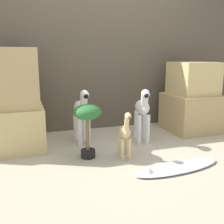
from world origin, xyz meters
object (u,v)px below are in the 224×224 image
potted_palm_front (87,118)px  surfboard (177,167)px  zebra_left (82,111)px  giraffe_figurine (125,132)px  zebra_right (143,110)px

potted_palm_front → surfboard: 0.97m
zebra_left → surfboard: size_ratio=0.71×
giraffe_figurine → surfboard: giraffe_figurine is taller
zebra_left → giraffe_figurine: bearing=-64.0°
zebra_right → potted_palm_front: zebra_right is taller
giraffe_figurine → surfboard: bearing=-48.4°
zebra_right → surfboard: zebra_right is taller
potted_palm_front → surfboard: (0.71, -0.54, -0.40)m
zebra_left → giraffe_figurine: 0.70m
zebra_left → potted_palm_front: bearing=-95.5°
zebra_right → zebra_left: bearing=166.2°
zebra_left → surfboard: bearing=-57.2°
zebra_left → surfboard: (0.66, -1.02, -0.37)m
surfboard → zebra_left: bearing=122.8°
zebra_right → giraffe_figurine: zebra_right is taller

